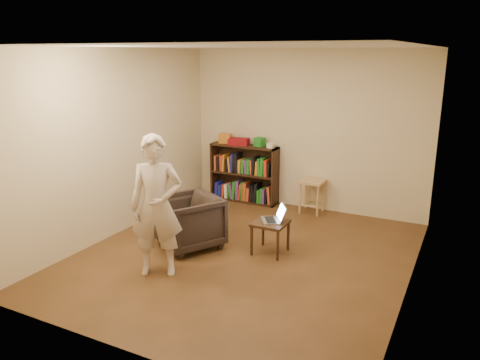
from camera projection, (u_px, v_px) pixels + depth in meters
The scene contains 15 objects.
floor at pixel (244, 256), 6.03m from camera, with size 4.50×4.50×0.00m, color #442F16.
ceiling at pixel (245, 46), 5.34m from camera, with size 4.50×4.50×0.00m, color silver.
wall_back at pixel (306, 131), 7.62m from camera, with size 4.00×4.00×0.00m, color beige.
wall_left at pixel (117, 143), 6.56m from camera, with size 4.50×4.50×0.00m, color beige.
wall_right at pixel (418, 177), 4.81m from camera, with size 4.50×4.50×0.00m, color beige.
bookshelf at pixel (244, 177), 8.17m from camera, with size 1.20×0.30×1.00m.
box_yellow at pixel (225, 139), 8.16m from camera, with size 0.20×0.15×0.17m, color orange.
red_cloth at pixel (239, 142), 8.02m from camera, with size 0.33×0.24×0.11m, color maroon.
box_green at pixel (260, 142), 7.89m from camera, with size 0.15×0.15×0.15m, color #207B25.
box_white at pixel (271, 145), 7.78m from camera, with size 0.10×0.10×0.08m, color white.
stool at pixel (312, 186), 7.56m from camera, with size 0.38×0.38×0.54m.
armchair at pixel (189, 222), 6.23m from camera, with size 0.75×0.78×0.71m, color #312820.
side_table at pixel (270, 227), 6.04m from camera, with size 0.42×0.42×0.43m.
laptop at pixel (275, 217), 6.04m from camera, with size 0.41×0.41×0.22m.
person at pixel (157, 206), 5.36m from camera, with size 0.61×0.40×1.66m, color beige.
Camera 1 is at (2.47, -4.98, 2.53)m, focal length 35.00 mm.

